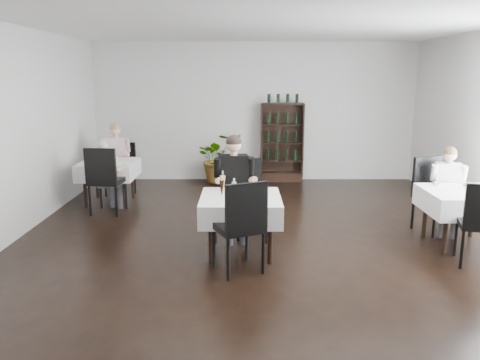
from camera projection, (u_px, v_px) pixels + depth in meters
The scene contains 22 objects.
room_shell at pixel (264, 140), 5.85m from camera, with size 9.00×9.00×9.00m.
wine_shelf at pixel (282, 143), 10.20m from camera, with size 0.90×0.28×1.75m.
main_table at pixel (241, 208), 6.05m from camera, with size 1.03×1.03×0.77m.
left_table at pixel (109, 170), 8.49m from camera, with size 0.98×0.98×0.77m.
right_table at pixel (462, 202), 6.33m from camera, with size 0.98×0.98×0.77m.
potted_tree at pixel (219, 158), 10.16m from camera, with size 0.97×0.84×1.08m, color #26591E.
main_chair_far at pixel (247, 192), 6.84m from camera, with size 0.62×0.62×1.10m.
main_chair_near at pixel (241, 221), 5.41m from camera, with size 0.68×0.69×1.13m.
left_chair_far at pixel (122, 165), 9.13m from camera, with size 0.59×0.59×1.02m.
left_chair_near at pixel (105, 176), 7.77m from camera, with size 0.58×0.58×1.15m.
right_chair_far at pixel (432, 189), 6.98m from camera, with size 0.66×0.66×1.11m.
diner_main at pixel (234, 180), 6.57m from camera, with size 0.59×0.61×1.48m.
diner_left_far at pixel (116, 154), 8.93m from camera, with size 0.57×0.58×1.41m.
diner_left_near at pixel (106, 171), 7.92m from camera, with size 0.53×0.56×1.23m.
diner_right_far at pixel (448, 184), 6.83m from camera, with size 0.53×0.56×1.28m.
plate_far at pixel (240, 189), 6.30m from camera, with size 0.36×0.36×0.09m.
plate_near at pixel (243, 197), 5.90m from camera, with size 0.30×0.30×0.07m.
pilsner_dark at pixel (222, 188), 5.97m from camera, with size 0.06×0.06×0.27m.
pilsner_lager at pixel (223, 185), 6.04m from camera, with size 0.08×0.08×0.33m.
coke_bottle at pixel (234, 189), 5.98m from camera, with size 0.06×0.06×0.24m.
napkin_cutlery at pixel (258, 201), 5.78m from camera, with size 0.23×0.22×0.02m.
pepper_mill at pixel (472, 187), 6.33m from camera, with size 0.03×0.03×0.09m, color black.
Camera 1 is at (-0.30, -5.82, 2.29)m, focal length 35.00 mm.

